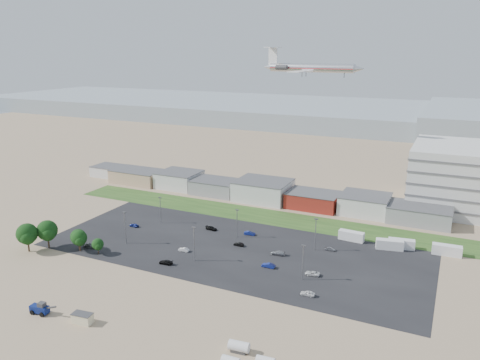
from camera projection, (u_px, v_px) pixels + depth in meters
The scene contains 36 objects.
ground at pixel (187, 271), 132.92m from camera, with size 700.00×700.00×0.00m, color #8F755B.
parking_lot at pixel (234, 248), 148.32m from camera, with size 120.00×50.00×0.01m, color black.
grass_strip at pixel (259, 215), 178.27m from camera, with size 160.00×16.00×0.02m, color #24471A.
hills_backdrop at pixel (426, 120), 390.07m from camera, with size 700.00×200.00×9.00m, color gray, non-canonical shape.
building_row at pixel (239, 187), 200.75m from camera, with size 170.00×20.00×8.00m, color silver, non-canonical shape.
portable_shed at pixel (83, 318), 107.40m from camera, with size 4.80×2.49×2.42m, color beige, non-canonical shape.
telehandler at pixel (39, 308), 111.15m from camera, with size 7.38×2.46×3.08m, color #0A1857, non-canonical shape.
storage_tank_nw at pixel (239, 346), 97.05m from camera, with size 4.39×2.19×2.63m, color silver, non-canonical shape.
box_trailer_a at pixel (351, 236), 154.34m from camera, with size 8.22×2.57×3.08m, color silver, non-canonical shape.
box_trailer_b at pixel (390, 244), 147.40m from camera, with size 8.35×2.61×3.13m, color silver, non-canonical shape.
box_trailer_c at pixel (401, 244), 148.06m from camera, with size 8.07×2.52×3.03m, color silver, non-canonical shape.
box_trailer_d at pixel (447, 250), 143.17m from camera, with size 8.56×2.68×3.21m, color silver, non-canonical shape.
tree_far_left at pixel (27, 236), 144.75m from camera, with size 6.93×6.93×10.39m, color black, non-canonical shape.
tree_left at pixel (47, 232), 147.60m from camera, with size 6.87×6.87×10.31m, color black, non-canonical shape.
tree_mid at pixel (78, 238), 146.21m from camera, with size 5.19×5.19×7.78m, color black, non-canonical shape.
tree_right at pixel (79, 239), 145.37m from camera, with size 5.18×5.18×7.77m, color black, non-canonical shape.
tree_near at pixel (98, 245), 143.39m from camera, with size 3.86×3.86×5.79m, color black, non-canonical shape.
lightpole_front_l at pixel (125, 228), 150.95m from camera, with size 1.27×0.53×10.76m, color slate, non-canonical shape.
lightpole_front_m at pixel (194, 244), 138.25m from camera, with size 1.26×0.53×10.73m, color slate, non-canonical shape.
lightpole_front_r at pixel (303, 262), 126.89m from camera, with size 1.19×0.50×10.13m, color slate, non-canonical shape.
lightpole_back_l at pixel (161, 210), 169.09m from camera, with size 1.15×0.48×9.76m, color slate, non-canonical shape.
lightpole_back_m at pixel (237, 223), 156.10m from camera, with size 1.15×0.48×9.74m, color slate, non-canonical shape.
lightpole_back_r at pixel (315, 235), 145.70m from camera, with size 1.24×0.51×10.50m, color slate, non-canonical shape.
airliner at pixel (311, 68), 199.65m from camera, with size 46.61×31.78×13.77m, color silver, non-canonical shape.
parked_car_0 at pixel (312, 273), 130.39m from camera, with size 1.92×4.17×1.16m, color silver.
parked_car_1 at pixel (268, 265), 135.13m from camera, with size 1.40×4.01×1.32m, color navy.
parked_car_2 at pixel (308, 293), 119.56m from camera, with size 1.54×3.82×1.30m, color silver.
parked_car_3 at pixel (166, 262), 137.23m from camera, with size 1.72×4.23×1.23m, color black.
parked_car_4 at pixel (184, 250), 146.01m from camera, with size 1.25×3.58×1.18m, color silver.
parked_car_5 at pixel (134, 225), 166.44m from camera, with size 1.43×3.56×1.21m, color navy.
parked_car_6 at pixel (211, 228), 163.52m from camera, with size 1.74×4.28×1.24m, color black.
parked_car_7 at pixel (239, 244), 150.09m from camera, with size 1.19×3.42×1.13m, color black.
parked_car_8 at pixel (330, 249), 146.61m from camera, with size 1.32×3.27×1.11m, color #A5A5AA.
parked_car_10 at pixel (90, 246), 148.76m from camera, with size 1.84×4.52×1.31m, color #595B5E.
parked_car_11 at pixel (250, 233), 158.97m from camera, with size 1.34×3.85×1.27m, color navy.
parked_car_12 at pixel (278, 253), 143.49m from camera, with size 1.84×4.53×1.31m, color #A5A5AA.
Camera 1 is at (65.17, -103.26, 60.51)m, focal length 35.00 mm.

